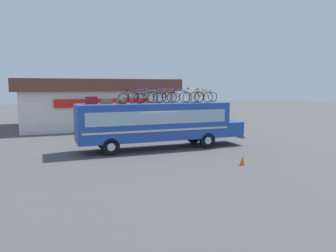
{
  "coord_description": "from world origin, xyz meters",
  "views": [
    {
      "loc": [
        -6.56,
        -19.59,
        3.99
      ],
      "look_at": [
        0.96,
        0.0,
        1.43
      ],
      "focal_mm": 34.92,
      "sensor_mm": 36.0,
      "label": 1
    }
  ],
  "objects_px": {
    "rooftop_bicycle_3": "(150,97)",
    "rooftop_bicycle_9": "(206,96)",
    "rooftop_bicycle_1": "(131,98)",
    "rooftop_bicycle_8": "(201,97)",
    "luggage_bag_1": "(91,100)",
    "traffic_cone": "(243,161)",
    "rooftop_bicycle_4": "(160,97)",
    "rooftop_bicycle_6": "(180,97)",
    "rooftop_bicycle_2": "(141,97)",
    "rooftop_bicycle_7": "(192,97)",
    "rooftop_bicycle_5": "(168,97)",
    "luggage_bag_2": "(107,101)",
    "bus": "(158,122)",
    "luggage_bag_3": "(121,101)"
  },
  "relations": [
    {
      "from": "luggage_bag_1",
      "to": "rooftop_bicycle_8",
      "type": "xyz_separation_m",
      "value": [
        6.97,
        -0.69,
        0.16
      ]
    },
    {
      "from": "bus",
      "to": "rooftop_bicycle_3",
      "type": "relative_size",
      "value": 6.27
    },
    {
      "from": "rooftop_bicycle_4",
      "to": "rooftop_bicycle_9",
      "type": "height_order",
      "value": "rooftop_bicycle_4"
    },
    {
      "from": "luggage_bag_2",
      "to": "rooftop_bicycle_8",
      "type": "bearing_deg",
      "value": -6.57
    },
    {
      "from": "luggage_bag_2",
      "to": "rooftop_bicycle_9",
      "type": "relative_size",
      "value": 0.37
    },
    {
      "from": "luggage_bag_1",
      "to": "rooftop_bicycle_3",
      "type": "relative_size",
      "value": 0.38
    },
    {
      "from": "bus",
      "to": "rooftop_bicycle_6",
      "type": "xyz_separation_m",
      "value": [
        1.52,
        0.01,
        1.58
      ]
    },
    {
      "from": "rooftop_bicycle_1",
      "to": "rooftop_bicycle_3",
      "type": "xyz_separation_m",
      "value": [
        1.31,
        0.4,
        -0.0
      ]
    },
    {
      "from": "rooftop_bicycle_3",
      "to": "traffic_cone",
      "type": "distance_m",
      "value": 7.29
    },
    {
      "from": "traffic_cone",
      "to": "rooftop_bicycle_1",
      "type": "bearing_deg",
      "value": 128.47
    },
    {
      "from": "luggage_bag_2",
      "to": "traffic_cone",
      "type": "relative_size",
      "value": 1.35
    },
    {
      "from": "rooftop_bicycle_2",
      "to": "rooftop_bicycle_8",
      "type": "distance_m",
      "value": 3.96
    },
    {
      "from": "rooftop_bicycle_3",
      "to": "luggage_bag_2",
      "type": "bearing_deg",
      "value": 175.71
    },
    {
      "from": "rooftop_bicycle_1",
      "to": "rooftop_bicycle_9",
      "type": "relative_size",
      "value": 0.98
    },
    {
      "from": "rooftop_bicycle_8",
      "to": "traffic_cone",
      "type": "height_order",
      "value": "rooftop_bicycle_8"
    },
    {
      "from": "rooftop_bicycle_2",
      "to": "rooftop_bicycle_6",
      "type": "relative_size",
      "value": 0.99
    },
    {
      "from": "rooftop_bicycle_1",
      "to": "rooftop_bicycle_3",
      "type": "distance_m",
      "value": 1.37
    },
    {
      "from": "luggage_bag_3",
      "to": "rooftop_bicycle_2",
      "type": "distance_m",
      "value": 1.35
    },
    {
      "from": "rooftop_bicycle_3",
      "to": "rooftop_bicycle_9",
      "type": "distance_m",
      "value": 4.04
    },
    {
      "from": "rooftop_bicycle_2",
      "to": "rooftop_bicycle_7",
      "type": "height_order",
      "value": "rooftop_bicycle_7"
    },
    {
      "from": "rooftop_bicycle_2",
      "to": "rooftop_bicycle_6",
      "type": "height_order",
      "value": "rooftop_bicycle_2"
    },
    {
      "from": "luggage_bag_3",
      "to": "luggage_bag_2",
      "type": "bearing_deg",
      "value": 161.89
    },
    {
      "from": "luggage_bag_1",
      "to": "rooftop_bicycle_9",
      "type": "height_order",
      "value": "rooftop_bicycle_9"
    },
    {
      "from": "luggage_bag_1",
      "to": "rooftop_bicycle_2",
      "type": "bearing_deg",
      "value": -1.08
    },
    {
      "from": "luggage_bag_1",
      "to": "rooftop_bicycle_9",
      "type": "relative_size",
      "value": 0.4
    },
    {
      "from": "rooftop_bicycle_4",
      "to": "rooftop_bicycle_6",
      "type": "bearing_deg",
      "value": -7.21
    },
    {
      "from": "rooftop_bicycle_3",
      "to": "traffic_cone",
      "type": "relative_size",
      "value": 3.79
    },
    {
      "from": "bus",
      "to": "rooftop_bicycle_8",
      "type": "height_order",
      "value": "rooftop_bicycle_8"
    },
    {
      "from": "rooftop_bicycle_1",
      "to": "rooftop_bicycle_2",
      "type": "height_order",
      "value": "rooftop_bicycle_2"
    },
    {
      "from": "bus",
      "to": "rooftop_bicycle_6",
      "type": "distance_m",
      "value": 2.19
    },
    {
      "from": "rooftop_bicycle_5",
      "to": "luggage_bag_1",
      "type": "bearing_deg",
      "value": -179.05
    },
    {
      "from": "bus",
      "to": "rooftop_bicycle_9",
      "type": "distance_m",
      "value": 3.9
    },
    {
      "from": "bus",
      "to": "rooftop_bicycle_2",
      "type": "xyz_separation_m",
      "value": [
        -1.03,
        0.22,
        1.6
      ]
    },
    {
      "from": "rooftop_bicycle_1",
      "to": "rooftop_bicycle_8",
      "type": "bearing_deg",
      "value": -1.17
    },
    {
      "from": "bus",
      "to": "luggage_bag_3",
      "type": "bearing_deg",
      "value": 179.5
    },
    {
      "from": "rooftop_bicycle_4",
      "to": "luggage_bag_2",
      "type": "bearing_deg",
      "value": 177.95
    },
    {
      "from": "rooftop_bicycle_6",
      "to": "bus",
      "type": "bearing_deg",
      "value": -179.8
    },
    {
      "from": "traffic_cone",
      "to": "rooftop_bicycle_4",
      "type": "bearing_deg",
      "value": 111.49
    },
    {
      "from": "bus",
      "to": "luggage_bag_3",
      "type": "xyz_separation_m",
      "value": [
        -2.35,
        0.02,
        1.34
      ]
    },
    {
      "from": "luggage_bag_2",
      "to": "rooftop_bicycle_4",
      "type": "height_order",
      "value": "rooftop_bicycle_4"
    },
    {
      "from": "rooftop_bicycle_6",
      "to": "traffic_cone",
      "type": "distance_m",
      "value": 6.64
    },
    {
      "from": "bus",
      "to": "rooftop_bicycle_1",
      "type": "bearing_deg",
      "value": -170.14
    },
    {
      "from": "rooftop_bicycle_3",
      "to": "rooftop_bicycle_4",
      "type": "height_order",
      "value": "rooftop_bicycle_4"
    },
    {
      "from": "rooftop_bicycle_1",
      "to": "traffic_cone",
      "type": "distance_m",
      "value": 7.63
    },
    {
      "from": "luggage_bag_1",
      "to": "rooftop_bicycle_6",
      "type": "relative_size",
      "value": 0.38
    },
    {
      "from": "luggage_bag_2",
      "to": "rooftop_bicycle_1",
      "type": "distance_m",
      "value": 1.52
    },
    {
      "from": "luggage_bag_1",
      "to": "traffic_cone",
      "type": "height_order",
      "value": "luggage_bag_1"
    },
    {
      "from": "luggage_bag_1",
      "to": "rooftop_bicycle_7",
      "type": "distance_m",
      "value": 6.32
    },
    {
      "from": "rooftop_bicycle_1",
      "to": "traffic_cone",
      "type": "bearing_deg",
      "value": -51.53
    },
    {
      "from": "rooftop_bicycle_2",
      "to": "rooftop_bicycle_7",
      "type": "xyz_separation_m",
      "value": [
        3.22,
        -0.63,
        0.01
      ]
    }
  ]
}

